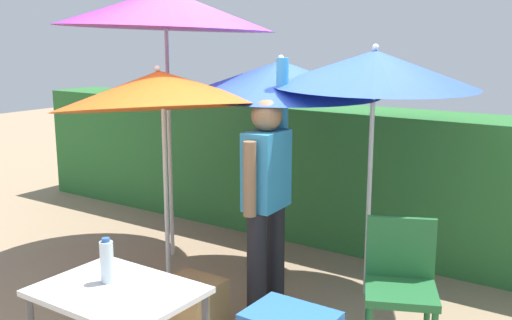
# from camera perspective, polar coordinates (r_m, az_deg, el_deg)

# --- Properties ---
(ground_plane) EXTENTS (24.00, 24.00, 0.00)m
(ground_plane) POSITION_cam_1_polar(r_m,az_deg,el_deg) (4.71, -2.12, -13.86)
(ground_plane) COLOR #9E8466
(hedge_row) EXTENTS (8.00, 0.70, 1.34)m
(hedge_row) POSITION_cam_1_polar(r_m,az_deg,el_deg) (5.99, 8.37, -1.51)
(hedge_row) COLOR #2D7033
(hedge_row) RESTS_ON ground_plane
(umbrella_rainbow) EXTENTS (1.61, 1.60, 1.89)m
(umbrella_rainbow) POSITION_cam_1_polar(r_m,az_deg,el_deg) (4.85, 2.35, 7.78)
(umbrella_rainbow) COLOR silver
(umbrella_rainbow) RESTS_ON ground_plane
(umbrella_orange) EXTENTS (1.55, 1.55, 1.98)m
(umbrella_orange) POSITION_cam_1_polar(r_m,az_deg,el_deg) (4.59, 11.22, 8.52)
(umbrella_orange) COLOR silver
(umbrella_orange) RESTS_ON ground_plane
(umbrella_yellow) EXTENTS (1.94, 1.95, 2.48)m
(umbrella_yellow) POSITION_cam_1_polar(r_m,az_deg,el_deg) (5.45, -8.64, 14.03)
(umbrella_yellow) COLOR silver
(umbrella_yellow) RESTS_ON ground_plane
(umbrella_navy) EXTENTS (1.68, 1.66, 1.94)m
(umbrella_navy) POSITION_cam_1_polar(r_m,az_deg,el_deg) (4.62, -9.12, 6.61)
(umbrella_navy) COLOR silver
(umbrella_navy) RESTS_ON ground_plane
(person_vendor) EXTENTS (0.24, 0.55, 1.88)m
(person_vendor) POSITION_cam_1_polar(r_m,az_deg,el_deg) (4.29, 1.00, -3.10)
(person_vendor) COLOR black
(person_vendor) RESTS_ON ground_plane
(chair_plastic) EXTENTS (0.58, 0.58, 0.89)m
(chair_plastic) POSITION_cam_1_polar(r_m,az_deg,el_deg) (3.98, 13.61, -11.11)
(chair_plastic) COLOR #236633
(chair_plastic) RESTS_ON ground_plane
(crate_cardboard) EXTENTS (0.38, 0.35, 0.36)m
(crate_cardboard) POSITION_cam_1_polar(r_m,az_deg,el_deg) (4.34, -6.06, -13.61)
(crate_cardboard) COLOR #9E7A4C
(crate_cardboard) RESTS_ON ground_plane
(folding_table) EXTENTS (0.80, 0.60, 0.78)m
(folding_table) POSITION_cam_1_polar(r_m,az_deg,el_deg) (3.21, -13.04, -13.47)
(folding_table) COLOR #4C4C51
(folding_table) RESTS_ON ground_plane
(bottle_water) EXTENTS (0.07, 0.07, 0.24)m
(bottle_water) POSITION_cam_1_polar(r_m,az_deg,el_deg) (3.22, -14.03, -9.35)
(bottle_water) COLOR silver
(bottle_water) RESTS_ON folding_table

